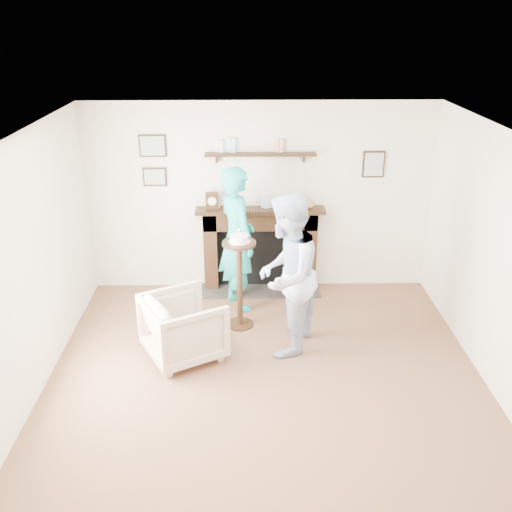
# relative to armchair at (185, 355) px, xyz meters

# --- Properties ---
(ground) EXTENTS (5.00, 5.00, 0.00)m
(ground) POSITION_rel_armchair_xyz_m (0.87, -0.74, 0.00)
(ground) COLOR brown
(ground) RESTS_ON ground
(room_shell) EXTENTS (4.54, 5.02, 2.52)m
(room_shell) POSITION_rel_armchair_xyz_m (0.87, -0.05, 1.62)
(room_shell) COLOR #F1E5CD
(room_shell) RESTS_ON ground
(armchair) EXTENTS (1.05, 1.04, 0.71)m
(armchair) POSITION_rel_armchair_xyz_m (0.00, 0.00, 0.00)
(armchair) COLOR tan
(armchair) RESTS_ON ground
(man) EXTENTS (0.95, 1.06, 1.81)m
(man) POSITION_rel_armchair_xyz_m (1.11, 0.13, 0.00)
(man) COLOR #ACBAD8
(man) RESTS_ON ground
(woman) EXTENTS (0.68, 0.79, 1.83)m
(woman) POSITION_rel_armchair_xyz_m (0.57, 1.16, 0.00)
(woman) COLOR teal
(woman) RESTS_ON ground
(pedestal_table) EXTENTS (0.39, 0.39, 1.24)m
(pedestal_table) POSITION_rel_armchair_xyz_m (0.60, 0.65, 0.77)
(pedestal_table) COLOR black
(pedestal_table) RESTS_ON ground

